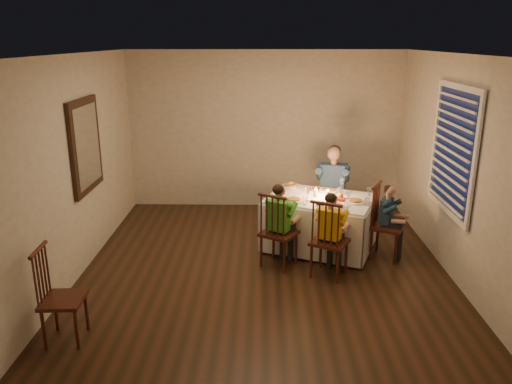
{
  "coord_description": "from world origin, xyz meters",
  "views": [
    {
      "loc": [
        -0.03,
        -5.7,
        2.76
      ],
      "look_at": [
        -0.11,
        0.15,
        0.96
      ],
      "focal_mm": 35.0,
      "sensor_mm": 36.0,
      "label": 1
    }
  ],
  "objects_px": {
    "serving_bowl": "(291,187)",
    "chair_near_right": "(328,275)",
    "chair_end": "(385,257)",
    "chair_adult": "(330,228)",
    "dining_table": "(320,212)",
    "child_teal": "(385,257)",
    "child_yellow": "(328,275)",
    "chair_extra": "(68,339)",
    "child_green": "(279,265)",
    "chair_near_left": "(279,265)",
    "adult": "(330,228)"
  },
  "relations": [
    {
      "from": "chair_end",
      "to": "child_teal",
      "type": "distance_m",
      "value": 0.0
    },
    {
      "from": "chair_near_left",
      "to": "child_green",
      "type": "relative_size",
      "value": 0.91
    },
    {
      "from": "dining_table",
      "to": "chair_near_left",
      "type": "height_order",
      "value": "dining_table"
    },
    {
      "from": "dining_table",
      "to": "serving_bowl",
      "type": "height_order",
      "value": "serving_bowl"
    },
    {
      "from": "chair_extra",
      "to": "child_green",
      "type": "relative_size",
      "value": 0.88
    },
    {
      "from": "child_teal",
      "to": "chair_adult",
      "type": "bearing_deg",
      "value": 55.56
    },
    {
      "from": "chair_near_right",
      "to": "chair_end",
      "type": "xyz_separation_m",
      "value": [
        0.82,
        0.53,
        0.0
      ]
    },
    {
      "from": "adult",
      "to": "child_green",
      "type": "bearing_deg",
      "value": -108.14
    },
    {
      "from": "chair_near_right",
      "to": "chair_extra",
      "type": "bearing_deg",
      "value": 54.96
    },
    {
      "from": "chair_end",
      "to": "serving_bowl",
      "type": "xyz_separation_m",
      "value": [
        -1.22,
        0.72,
        0.76
      ]
    },
    {
      "from": "child_teal",
      "to": "serving_bowl",
      "type": "bearing_deg",
      "value": 86.09
    },
    {
      "from": "chair_end",
      "to": "chair_near_right",
      "type": "bearing_deg",
      "value": 149.33
    },
    {
      "from": "serving_bowl",
      "to": "chair_near_right",
      "type": "bearing_deg",
      "value": -71.95
    },
    {
      "from": "serving_bowl",
      "to": "child_green",
      "type": "bearing_deg",
      "value": -101.13
    },
    {
      "from": "adult",
      "to": "child_yellow",
      "type": "height_order",
      "value": "adult"
    },
    {
      "from": "chair_near_right",
      "to": "dining_table",
      "type": "bearing_deg",
      "value": -60.38
    },
    {
      "from": "dining_table",
      "to": "chair_adult",
      "type": "distance_m",
      "value": 0.94
    },
    {
      "from": "child_yellow",
      "to": "serving_bowl",
      "type": "height_order",
      "value": "serving_bowl"
    },
    {
      "from": "chair_near_right",
      "to": "chair_end",
      "type": "relative_size",
      "value": 1.0
    },
    {
      "from": "dining_table",
      "to": "child_green",
      "type": "relative_size",
      "value": 1.54
    },
    {
      "from": "chair_extra",
      "to": "chair_adult",
      "type": "bearing_deg",
      "value": -47.23
    },
    {
      "from": "adult",
      "to": "child_green",
      "type": "height_order",
      "value": "adult"
    },
    {
      "from": "chair_extra",
      "to": "child_teal",
      "type": "height_order",
      "value": "child_teal"
    },
    {
      "from": "child_teal",
      "to": "dining_table",
      "type": "bearing_deg",
      "value": 96.47
    },
    {
      "from": "chair_end",
      "to": "chair_extra",
      "type": "height_order",
      "value": "chair_end"
    },
    {
      "from": "dining_table",
      "to": "child_teal",
      "type": "xyz_separation_m",
      "value": [
        0.85,
        -0.31,
        -0.52
      ]
    },
    {
      "from": "chair_adult",
      "to": "child_green",
      "type": "relative_size",
      "value": 0.91
    },
    {
      "from": "chair_near_right",
      "to": "chair_extra",
      "type": "xyz_separation_m",
      "value": [
        -2.67,
        -1.39,
        0.0
      ]
    },
    {
      "from": "chair_near_right",
      "to": "adult",
      "type": "relative_size",
      "value": 0.78
    },
    {
      "from": "dining_table",
      "to": "child_green",
      "type": "bearing_deg",
      "value": -113.41
    },
    {
      "from": "chair_extra",
      "to": "child_teal",
      "type": "xyz_separation_m",
      "value": [
        3.49,
        1.91,
        0.0
      ]
    },
    {
      "from": "child_teal",
      "to": "child_yellow",
      "type": "bearing_deg",
      "value": 149.33
    },
    {
      "from": "chair_end",
      "to": "child_teal",
      "type": "bearing_deg",
      "value": 0.0
    },
    {
      "from": "adult",
      "to": "serving_bowl",
      "type": "distance_m",
      "value": 1.04
    },
    {
      "from": "chair_end",
      "to": "child_teal",
      "type": "relative_size",
      "value": 1.0
    },
    {
      "from": "adult",
      "to": "child_green",
      "type": "xyz_separation_m",
      "value": [
        -0.83,
        -1.31,
        0.0
      ]
    },
    {
      "from": "chair_extra",
      "to": "child_teal",
      "type": "distance_m",
      "value": 3.98
    },
    {
      "from": "chair_near_left",
      "to": "chair_extra",
      "type": "bearing_deg",
      "value": 69.38
    },
    {
      "from": "chair_end",
      "to": "serving_bowl",
      "type": "bearing_deg",
      "value": 86.09
    },
    {
      "from": "chair_adult",
      "to": "child_yellow",
      "type": "height_order",
      "value": "child_yellow"
    },
    {
      "from": "dining_table",
      "to": "serving_bowl",
      "type": "bearing_deg",
      "value": 153.95
    },
    {
      "from": "chair_extra",
      "to": "child_yellow",
      "type": "distance_m",
      "value": 3.01
    },
    {
      "from": "chair_adult",
      "to": "child_yellow",
      "type": "relative_size",
      "value": 0.94
    },
    {
      "from": "chair_adult",
      "to": "chair_near_left",
      "type": "distance_m",
      "value": 1.55
    },
    {
      "from": "adult",
      "to": "serving_bowl",
      "type": "bearing_deg",
      "value": -138.25
    },
    {
      "from": "chair_extra",
      "to": "serving_bowl",
      "type": "xyz_separation_m",
      "value": [
        2.27,
        2.63,
        0.76
      ]
    },
    {
      "from": "chair_near_left",
      "to": "chair_end",
      "type": "bearing_deg",
      "value": -138.68
    },
    {
      "from": "chair_near_right",
      "to": "chair_adult",
      "type": "bearing_deg",
      "value": -70.91
    },
    {
      "from": "chair_extra",
      "to": "serving_bowl",
      "type": "relative_size",
      "value": 4.08
    },
    {
      "from": "chair_near_right",
      "to": "child_yellow",
      "type": "relative_size",
      "value": 0.94
    }
  ]
}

